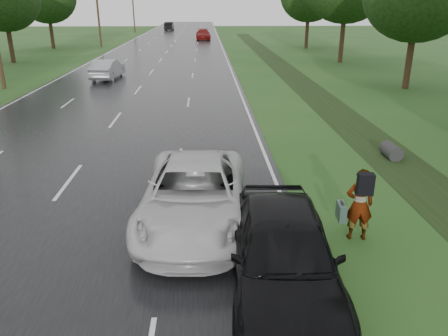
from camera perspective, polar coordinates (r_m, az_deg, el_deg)
road at (r=50.85m, az=-7.76°, el=14.42°), size 14.00×180.00×0.04m
edge_stripe_east at (r=50.70m, az=0.11°, el=14.61°), size 0.12×180.00×0.01m
edge_stripe_west at (r=51.89m, az=-15.43°, el=14.04°), size 0.12×180.00×0.01m
center_line at (r=50.85m, az=-7.76°, el=14.45°), size 0.12×180.00×0.01m
drainage_ditch at (r=25.64m, az=13.57°, el=7.91°), size 2.20×120.00×0.56m
utility_pole_far at (r=61.89m, az=-16.22°, el=19.75°), size 1.60×0.26×10.00m
utility_pole_distant at (r=91.39m, az=-11.80°, el=20.20°), size 1.60×0.26×10.00m
pedestrian at (r=11.07m, az=17.18°, el=-4.47°), size 0.84×0.79×1.84m
white_pickup at (r=11.36m, az=-3.89°, el=-3.45°), size 2.95×5.92×1.61m
dark_sedan at (r=8.79m, az=7.82°, el=-10.82°), size 2.38×5.29×1.76m
silver_sedan at (r=35.08m, az=-14.97°, el=12.36°), size 1.94×4.56×1.46m
far_car_red at (r=71.71m, az=-2.74°, el=17.03°), size 2.39×5.49×1.57m
far_car_dark at (r=97.17m, az=-7.18°, el=17.91°), size 1.81×5.04×1.65m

